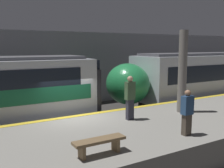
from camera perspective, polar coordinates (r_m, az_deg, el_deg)
The scene contains 8 objects.
ground_plane at distance 11.84m, azimuth -8.20°, elevation -11.59°, with size 120.00×120.00×0.00m, color #33302D.
platform at distance 9.47m, azimuth -2.10°, elevation -13.34°, with size 40.00×5.17×1.04m.
station_rear_barrier at distance 17.20m, azimuth -16.42°, elevation 2.84°, with size 50.00×0.15×4.97m.
support_pillar_near at distance 12.12m, azimuth 15.09°, elevation 2.60°, with size 0.39×0.39×3.68m.
train_modern at distance 20.59m, azimuth 21.75°, elevation 1.54°, with size 17.37×3.03×3.55m.
person_waiting at distance 9.11m, azimuth 16.03°, elevation -5.82°, with size 0.38×0.24×1.54m.
person_walking at distance 10.59m, azimuth 3.93°, elevation -2.74°, with size 0.38×0.24×1.79m.
platform_bench at distance 7.36m, azimuth -2.78°, elevation -12.68°, with size 1.50×0.40×0.45m.
Camera 1 is at (-4.19, -10.33, 3.98)m, focal length 42.00 mm.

